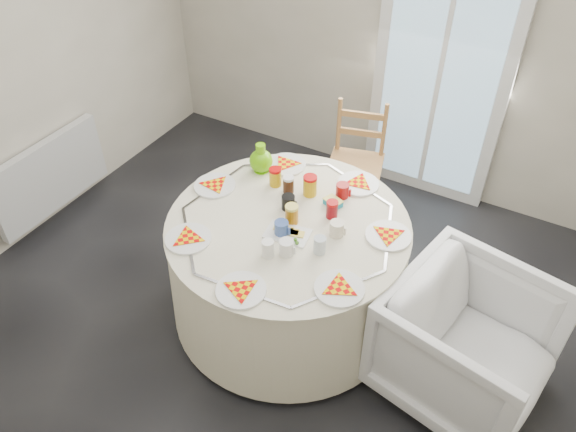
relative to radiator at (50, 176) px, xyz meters
The scene contains 13 objects.
floor 1.99m from the radiator, ahead, with size 4.00×4.00×0.00m, color black.
wall_back 2.80m from the radiator, 42.86° to the left, with size 4.00×0.02×2.60m, color #BCB5A3.
glass_door 3.00m from the radiator, 36.79° to the left, with size 1.00×0.08×2.10m, color silver.
radiator is the anchor object (origin of this frame).
table 2.02m from the radiator, ahead, with size 1.46×1.46×0.74m, color beige.
wooden_chair 2.30m from the radiator, 31.30° to the left, with size 0.40×0.38×0.89m, color tan, non-canonical shape.
armchair 3.15m from the radiator, ahead, with size 0.81×0.76×0.83m, color silver.
place_settings 2.06m from the radiator, ahead, with size 1.41×1.41×0.03m, color white, non-canonical shape.
jar_cluster 2.05m from the radiator, ahead, with size 0.51×0.25×0.15m, color #9F7216, non-canonical shape.
butter_tub 2.24m from the radiator, ahead, with size 0.11×0.08×0.04m, color teal.
green_pitcher 1.74m from the radiator, 14.25° to the left, with size 0.15×0.15×0.19m, color #5FBF05, non-canonical shape.
cheese_platter 2.10m from the radiator, ahead, with size 0.25×0.16×0.03m, color silver, non-canonical shape.
mugs_glasses 2.18m from the radiator, ahead, with size 0.60×0.60×0.11m, color gray, non-canonical shape.
Camera 1 is at (1.28, -1.87, 2.87)m, focal length 35.00 mm.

